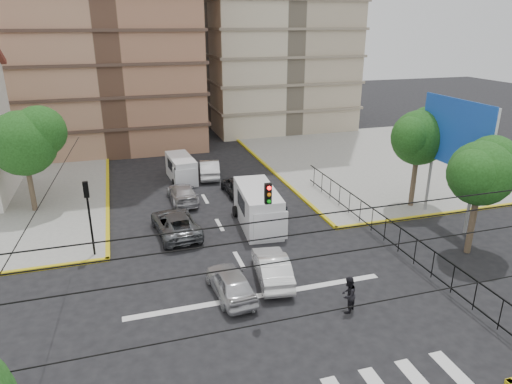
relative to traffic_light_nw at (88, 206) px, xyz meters
name	(u,v)px	position (x,y,z in m)	size (l,w,h in m)	color
ground	(267,310)	(7.80, -7.80, -3.11)	(160.00, 160.00, 0.00)	black
sidewalk_ne	(396,159)	(27.80, 12.20, -3.04)	(26.00, 26.00, 0.15)	gray
stop_line	(259,296)	(7.80, -6.60, -3.11)	(13.00, 0.40, 0.01)	silver
park_fence	(384,243)	(16.80, -3.30, -3.11)	(0.10, 22.50, 1.66)	black
billboard	(456,135)	(22.25, -1.80, 2.89)	(0.36, 6.20, 8.10)	slate
tree_park_a	(483,170)	(20.88, -5.79, 1.90)	(4.41, 3.60, 6.83)	#473828
tree_park_c	(420,135)	(21.89, 1.21, 2.22)	(4.65, 3.80, 7.25)	#473828
tree_tudor	(24,140)	(-4.10, 8.21, 2.11)	(5.39, 4.40, 7.43)	#473828
traffic_light_nw	(88,206)	(0.00, 0.00, 0.00)	(0.28, 0.22, 4.40)	black
traffic_light_hanging	(285,209)	(7.80, -9.84, 2.79)	(18.00, 9.12, 0.92)	black
van_right_lane	(259,209)	(10.22, 1.16, -1.87)	(2.68, 5.83, 2.55)	silver
van_left_lane	(182,170)	(6.77, 11.97, -2.11)	(2.14, 4.71, 2.07)	silver
car_silver_front_left	(231,283)	(6.49, -6.13, -2.41)	(1.66, 4.13, 1.41)	silver
car_white_front_right	(272,267)	(8.90, -5.32, -2.38)	(1.55, 4.44, 1.46)	white
car_grey_mid_left	(176,223)	(4.87, 1.69, -2.38)	(2.44, 5.29, 1.47)	#56595D
car_silver_rear_left	(183,193)	(6.12, 7.16, -2.44)	(1.88, 4.64, 1.35)	#B4B3B8
car_darkgrey_mid_right	(236,186)	(10.34, 7.54, -2.42)	(1.63, 4.06, 1.38)	black
car_white_rear_right	(209,168)	(9.22, 12.38, -2.35)	(1.61, 4.63, 1.53)	silver
pedestrian_crosswalk	(348,295)	(11.32, -9.01, -2.22)	(0.87, 0.68, 1.78)	black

